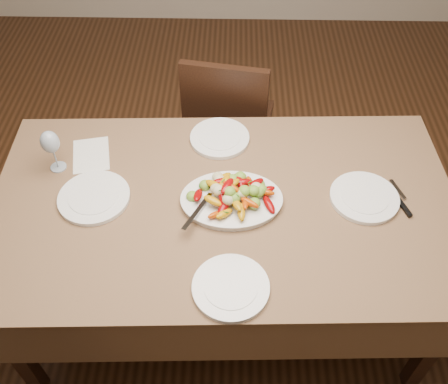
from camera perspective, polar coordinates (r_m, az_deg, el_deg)
floor at (r=2.48m, az=1.93°, el=-16.42°), size 6.00×6.00×0.00m
dining_table at (r=2.25m, az=0.00°, el=-7.53°), size 1.88×1.11×0.76m
chair_far at (r=2.75m, az=0.77°, el=8.08°), size 0.49×0.49×0.95m
serving_platter at (r=1.94m, az=0.86°, el=-1.02°), size 0.40×0.30×0.02m
roasted_vegetables at (r=1.90m, az=0.88°, el=0.11°), size 0.32×0.23×0.09m
serving_spoon at (r=1.89m, az=-1.06°, el=-1.16°), size 0.28×0.17×0.03m
plate_left at (r=2.02m, az=-14.62°, el=-0.61°), size 0.28×0.28×0.02m
plate_right at (r=2.04m, az=15.73°, el=-0.62°), size 0.27×0.27×0.02m
plate_far at (r=2.21m, az=-0.49°, el=6.17°), size 0.26×0.26×0.02m
plate_near at (r=1.72m, az=0.78°, el=-10.86°), size 0.26×0.26×0.02m
wine_glass at (r=2.13m, az=-19.01°, el=4.59°), size 0.08×0.08×0.20m
menu_card at (r=2.21m, az=-14.95°, el=4.12°), size 0.19×0.24×0.00m
table_knife at (r=2.08m, az=19.58°, el=-0.85°), size 0.08×0.19×0.01m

